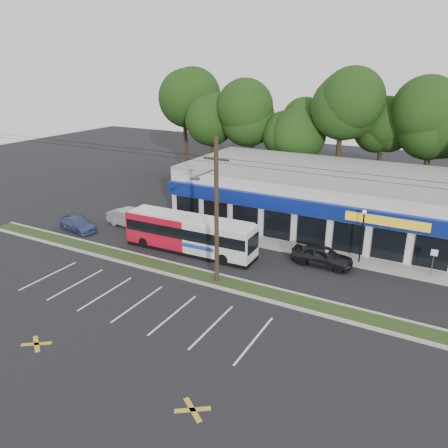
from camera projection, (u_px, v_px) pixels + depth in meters
ground at (173, 278)px, 30.92m from camera, size 120.00×120.00×0.00m
grass_strip at (181, 271)px, 31.73m from camera, size 40.00×1.60×0.12m
curb_south at (174, 276)px, 31.02m from camera, size 40.00×0.25×0.14m
curb_north at (187, 267)px, 32.42m from camera, size 40.00×0.25×0.14m
sidewalk at (286, 247)px, 36.07m from camera, size 32.00×2.20×0.10m
strip_mall at (319, 196)px, 40.65m from camera, size 25.00×12.55×5.30m
utility_pole at (214, 207)px, 28.55m from camera, size 50.00×2.77×10.00m
lamp_post at (362, 230)px, 32.31m from camera, size 0.30×0.30×4.25m
sign_post at (433, 258)px, 30.26m from camera, size 0.45×0.10×2.23m
tree_line at (337, 121)px, 47.66m from camera, size 46.76×6.76×11.83m
metrobus at (190, 233)px, 34.75m from camera, size 11.07×2.67×2.96m
car_dark at (322, 256)px, 32.59m from camera, size 4.57×1.88×1.55m
car_silver at (131, 218)px, 40.46m from camera, size 5.00×2.12×1.60m
car_blue at (78, 224)px, 39.54m from camera, size 4.27×2.26×1.18m
pedestrian_a at (250, 233)px, 36.72m from camera, size 0.77×0.65×1.81m
pedestrian_b at (326, 259)px, 32.12m from camera, size 0.83×0.72×1.49m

